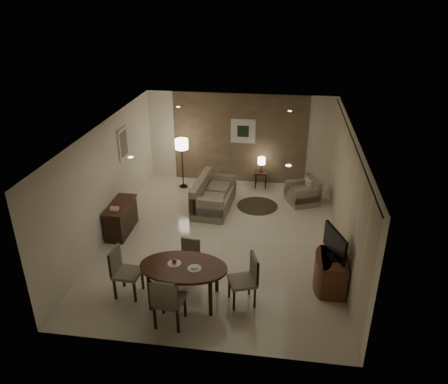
% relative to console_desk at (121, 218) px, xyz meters
% --- Properties ---
extents(room_shell, '(5.50, 7.00, 2.70)m').
position_rel_console_desk_xyz_m(room_shell, '(2.49, 0.40, 0.98)').
color(room_shell, beige).
rests_on(room_shell, ground).
extents(taupe_accent, '(3.96, 0.03, 2.70)m').
position_rel_console_desk_xyz_m(taupe_accent, '(2.49, 3.48, 0.98)').
color(taupe_accent, '#7D694D').
rests_on(taupe_accent, wall_back).
extents(curtain_wall, '(0.08, 6.70, 2.58)m').
position_rel_console_desk_xyz_m(curtain_wall, '(5.17, 0.00, 0.95)').
color(curtain_wall, beige).
rests_on(curtain_wall, wall_right).
extents(curtain_rod, '(0.03, 6.80, 0.03)m').
position_rel_console_desk_xyz_m(curtain_rod, '(5.17, 0.00, 2.27)').
color(curtain_rod, black).
rests_on(curtain_rod, wall_right).
extents(art_back_frame, '(0.72, 0.03, 0.72)m').
position_rel_console_desk_xyz_m(art_back_frame, '(2.59, 3.46, 1.23)').
color(art_back_frame, silver).
rests_on(art_back_frame, wall_back).
extents(art_back_canvas, '(0.34, 0.01, 0.34)m').
position_rel_console_desk_xyz_m(art_back_canvas, '(2.59, 3.44, 1.23)').
color(art_back_canvas, black).
rests_on(art_back_canvas, wall_back).
extents(art_left_frame, '(0.03, 0.60, 0.80)m').
position_rel_console_desk_xyz_m(art_left_frame, '(-0.23, 1.20, 1.48)').
color(art_left_frame, silver).
rests_on(art_left_frame, wall_left).
extents(art_left_canvas, '(0.01, 0.46, 0.64)m').
position_rel_console_desk_xyz_m(art_left_canvas, '(-0.21, 1.20, 1.48)').
color(art_left_canvas, gray).
rests_on(art_left_canvas, wall_left).
extents(downlight_nl, '(0.10, 0.10, 0.01)m').
position_rel_console_desk_xyz_m(downlight_nl, '(1.09, -1.80, 2.31)').
color(downlight_nl, white).
rests_on(downlight_nl, ceiling).
extents(downlight_nr, '(0.10, 0.10, 0.01)m').
position_rel_console_desk_xyz_m(downlight_nr, '(3.89, -1.80, 2.31)').
color(downlight_nr, white).
rests_on(downlight_nr, ceiling).
extents(downlight_fl, '(0.10, 0.10, 0.01)m').
position_rel_console_desk_xyz_m(downlight_fl, '(1.09, 1.80, 2.31)').
color(downlight_fl, white).
rests_on(downlight_fl, ceiling).
extents(downlight_fr, '(0.10, 0.10, 0.01)m').
position_rel_console_desk_xyz_m(downlight_fr, '(3.89, 1.80, 2.31)').
color(downlight_fr, white).
rests_on(downlight_fr, ceiling).
extents(console_desk, '(0.48, 1.20, 0.75)m').
position_rel_console_desk_xyz_m(console_desk, '(0.00, 0.00, 0.00)').
color(console_desk, '#412215').
rests_on(console_desk, floor).
extents(telephone, '(0.20, 0.14, 0.09)m').
position_rel_console_desk_xyz_m(telephone, '(0.00, -0.30, 0.43)').
color(telephone, white).
rests_on(telephone, console_desk).
extents(tv_cabinet, '(0.48, 0.90, 0.70)m').
position_rel_console_desk_xyz_m(tv_cabinet, '(4.89, -1.50, -0.03)').
color(tv_cabinet, brown).
rests_on(tv_cabinet, floor).
extents(flat_tv, '(0.36, 0.85, 0.60)m').
position_rel_console_desk_xyz_m(flat_tv, '(4.87, -1.50, 0.65)').
color(flat_tv, black).
rests_on(flat_tv, tv_cabinet).
extents(dining_table, '(1.64, 1.03, 0.77)m').
position_rel_console_desk_xyz_m(dining_table, '(2.09, -2.29, 0.01)').
color(dining_table, '#412215').
rests_on(dining_table, floor).
extents(chair_near, '(0.54, 0.54, 1.04)m').
position_rel_console_desk_xyz_m(chair_near, '(1.98, -2.93, 0.15)').
color(chair_near, gray).
rests_on(chair_near, floor).
extents(chair_far, '(0.46, 0.46, 0.85)m').
position_rel_console_desk_xyz_m(chair_far, '(2.01, -1.64, 0.05)').
color(chair_far, gray).
rests_on(chair_far, floor).
extents(chair_left, '(0.51, 0.51, 1.00)m').
position_rel_console_desk_xyz_m(chair_left, '(0.98, -2.27, 0.13)').
color(chair_left, gray).
rests_on(chair_left, floor).
extents(chair_right, '(0.62, 0.62, 0.99)m').
position_rel_console_desk_xyz_m(chair_right, '(3.17, -2.20, 0.12)').
color(chair_right, gray).
rests_on(chair_right, floor).
extents(plate_a, '(0.26, 0.26, 0.02)m').
position_rel_console_desk_xyz_m(plate_a, '(1.91, -2.24, 0.40)').
color(plate_a, white).
rests_on(plate_a, dining_table).
extents(plate_b, '(0.26, 0.26, 0.02)m').
position_rel_console_desk_xyz_m(plate_b, '(2.31, -2.34, 0.40)').
color(plate_b, white).
rests_on(plate_b, dining_table).
extents(fruit_apple, '(0.09, 0.09, 0.09)m').
position_rel_console_desk_xyz_m(fruit_apple, '(1.91, -2.24, 0.46)').
color(fruit_apple, '#B03A14').
rests_on(fruit_apple, plate_a).
extents(napkin, '(0.12, 0.08, 0.03)m').
position_rel_console_desk_xyz_m(napkin, '(2.31, -2.34, 0.43)').
color(napkin, white).
rests_on(napkin, plate_b).
extents(round_rug, '(1.12, 1.12, 0.01)m').
position_rel_console_desk_xyz_m(round_rug, '(3.18, 1.84, -0.37)').
color(round_rug, '#433A25').
rests_on(round_rug, floor).
extents(sofa, '(1.82, 1.00, 0.83)m').
position_rel_console_desk_xyz_m(sofa, '(2.02, 1.56, 0.04)').
color(sofa, gray).
rests_on(sofa, floor).
extents(armchair, '(1.00, 1.02, 0.71)m').
position_rel_console_desk_xyz_m(armchair, '(4.38, 2.23, -0.02)').
color(armchair, gray).
rests_on(armchair, floor).
extents(side_table, '(0.37, 0.37, 0.47)m').
position_rel_console_desk_xyz_m(side_table, '(3.18, 3.14, -0.14)').
color(side_table, black).
rests_on(side_table, floor).
extents(table_lamp, '(0.22, 0.22, 0.50)m').
position_rel_console_desk_xyz_m(table_lamp, '(3.18, 3.14, 0.35)').
color(table_lamp, '#FFEAC1').
rests_on(table_lamp, side_table).
extents(floor_lamp, '(0.38, 0.38, 1.49)m').
position_rel_console_desk_xyz_m(floor_lamp, '(0.89, 2.80, 0.37)').
color(floor_lamp, '#FFE5B7').
rests_on(floor_lamp, floor).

